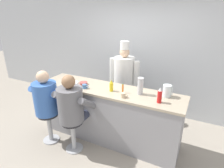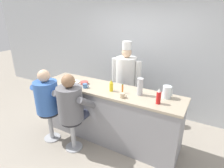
% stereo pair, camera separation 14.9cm
% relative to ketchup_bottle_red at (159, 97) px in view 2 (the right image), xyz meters
% --- Properties ---
extents(ground_plane, '(20.00, 20.00, 0.00)m').
position_rel_ketchup_bottle_red_xyz_m(ground_plane, '(-0.94, -0.21, -1.15)').
color(ground_plane, '#9E9384').
extents(wall_back, '(10.00, 0.06, 2.70)m').
position_rel_ketchup_bottle_red_xyz_m(wall_back, '(-0.94, 1.58, 0.20)').
color(wall_back, '#B2B7BC').
rests_on(wall_back, ground_plane).
extents(diner_counter, '(2.69, 0.66, 1.04)m').
position_rel_ketchup_bottle_red_xyz_m(diner_counter, '(-0.94, 0.13, -0.63)').
color(diner_counter, gray).
rests_on(diner_counter, ground_plane).
extents(ketchup_bottle_red, '(0.07, 0.07, 0.25)m').
position_rel_ketchup_bottle_red_xyz_m(ketchup_bottle_red, '(0.00, 0.00, 0.00)').
color(ketchup_bottle_red, red).
rests_on(ketchup_bottle_red, diner_counter).
extents(mustard_bottle_yellow, '(0.07, 0.07, 0.21)m').
position_rel_ketchup_bottle_red_xyz_m(mustard_bottle_yellow, '(-0.85, 0.06, -0.02)').
color(mustard_bottle_yellow, yellow).
rests_on(mustard_bottle_yellow, diner_counter).
extents(hot_sauce_bottle_orange, '(0.03, 0.03, 0.16)m').
position_rel_ketchup_bottle_red_xyz_m(hot_sauce_bottle_orange, '(-0.65, 0.09, -0.04)').
color(hot_sauce_bottle_orange, orange).
rests_on(hot_sauce_bottle_orange, diner_counter).
extents(water_pitcher_clear, '(0.16, 0.14, 0.20)m').
position_rel_ketchup_bottle_red_xyz_m(water_pitcher_clear, '(0.06, 0.27, -0.02)').
color(water_pitcher_clear, silver).
rests_on(water_pitcher_clear, diner_counter).
extents(breakfast_plate, '(0.25, 0.25, 0.05)m').
position_rel_ketchup_bottle_red_xyz_m(breakfast_plate, '(-1.70, 0.06, -0.10)').
color(breakfast_plate, white).
rests_on(breakfast_plate, diner_counter).
extents(cereal_bowl, '(0.15, 0.15, 0.05)m').
position_rel_ketchup_bottle_red_xyz_m(cereal_bowl, '(-1.46, 0.10, -0.09)').
color(cereal_bowl, '#B24C47').
rests_on(cereal_bowl, diner_counter).
extents(coffee_mug_tan, '(0.12, 0.08, 0.08)m').
position_rel_ketchup_bottle_red_xyz_m(coffee_mug_tan, '(-0.56, -0.08, -0.08)').
color(coffee_mug_tan, beige).
rests_on(coffee_mug_tan, diner_counter).
extents(coffee_mug_blue, '(0.12, 0.08, 0.08)m').
position_rel_ketchup_bottle_red_xyz_m(coffee_mug_blue, '(-1.33, -0.05, -0.08)').
color(coffee_mug_blue, '#4C7AB2').
rests_on(coffee_mug_blue, diner_counter).
extents(cup_stack_steel, '(0.10, 0.10, 0.29)m').
position_rel_ketchup_bottle_red_xyz_m(cup_stack_steel, '(-0.36, 0.16, 0.03)').
color(cup_stack_steel, '#B7BABF').
rests_on(cup_stack_steel, diner_counter).
extents(diner_seated_blue, '(0.63, 0.63, 1.41)m').
position_rel_ketchup_bottle_red_xyz_m(diner_seated_blue, '(-1.89, -0.43, -0.30)').
color(diner_seated_blue, '#B2B5BA').
rests_on(diner_seated_blue, ground_plane).
extents(diner_seated_grey, '(0.64, 0.63, 1.42)m').
position_rel_ketchup_bottle_red_xyz_m(diner_seated_grey, '(-1.34, -0.43, -0.30)').
color(diner_seated_grey, '#B2B5BA').
rests_on(diner_seated_grey, ground_plane).
extents(cook_in_whites_near, '(0.69, 0.44, 1.77)m').
position_rel_ketchup_bottle_red_xyz_m(cook_in_whites_near, '(-1.00, 0.98, -0.18)').
color(cook_in_whites_near, '#232328').
rests_on(cook_in_whites_near, ground_plane).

